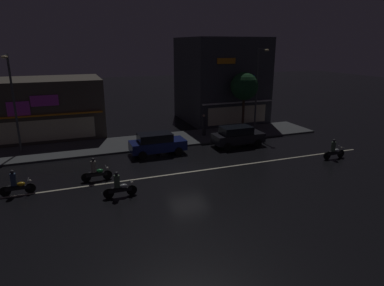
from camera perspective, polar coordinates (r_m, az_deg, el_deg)
name	(u,v)px	position (r m, az deg, el deg)	size (l,w,h in m)	color
ground_plane	(188,172)	(22.80, -0.62, -4.95)	(140.00, 140.00, 0.00)	black
lane_divider_stripe	(188,172)	(22.79, -0.62, -4.94)	(28.79, 0.16, 0.01)	beige
sidewalk_far	(157,141)	(29.95, -5.85, 0.36)	(30.31, 4.54, 0.14)	#424447
storefront_left_block	(221,80)	(38.20, 4.85, 10.60)	(8.20, 8.49, 8.96)	#383A3F
storefront_center_block	(45,108)	(33.96, -23.59, 5.46)	(10.08, 6.78, 5.31)	#4C443A
streetlamp_west	(13,97)	(28.60, -27.98, 6.91)	(0.44, 1.64, 7.47)	#47494C
streetlamp_mid	(258,83)	(33.22, 11.07, 9.86)	(0.44, 1.64, 7.79)	#47494C
pedestrian_on_sidewalk	(204,126)	(31.20, 2.01, 2.96)	(0.34, 0.34, 1.95)	#232328
street_tree	(244,86)	(33.29, 8.82, 9.41)	(2.67, 2.67, 5.58)	#473323
parked_car_near_kerb	(157,143)	(26.41, -5.93, -0.03)	(4.30, 1.98, 1.67)	navy
parked_car_trailing	(238,136)	(28.67, 7.69, 1.23)	(4.30, 1.98, 1.67)	black
motorcycle_lead	(119,186)	(19.49, -12.21, -7.16)	(1.90, 0.60, 1.52)	black
motorcycle_following	(334,150)	(27.40, 22.83, -1.17)	(1.90, 0.60, 1.52)	black
motorcycle_opposite_lane	(16,184)	(21.73, -27.55, -6.22)	(1.90, 0.60, 1.52)	black
motorcycle_trailing_far	(96,171)	(22.07, -15.96, -4.59)	(1.90, 0.60, 1.52)	black
traffic_cone	(158,148)	(27.16, -5.81, -0.87)	(0.36, 0.36, 0.55)	orange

